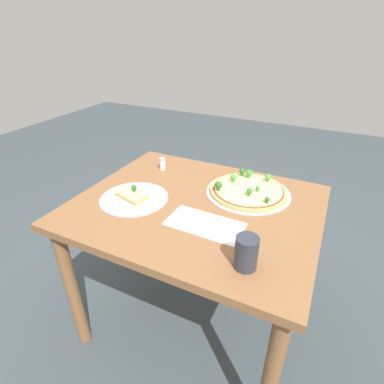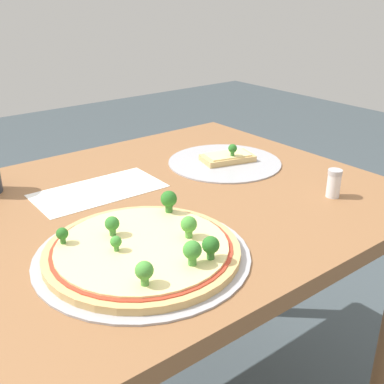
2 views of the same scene
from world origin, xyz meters
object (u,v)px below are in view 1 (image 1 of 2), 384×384
object	(u,v)px
dining_table	(196,223)
pizza_tray_slice	(133,197)
condiment_shaker	(162,164)
drinking_cup	(246,253)
pizza_tray_whole	(248,190)

from	to	relation	value
dining_table	pizza_tray_slice	world-z (taller)	pizza_tray_slice
pizza_tray_slice	condiment_shaker	distance (m)	0.33
pizza_tray_slice	drinking_cup	distance (m)	0.62
dining_table	pizza_tray_whole	xyz separation A→B (m)	(0.18, 0.19, 0.12)
condiment_shaker	drinking_cup	bearing A→B (deg)	-40.03
pizza_tray_whole	drinking_cup	world-z (taller)	drinking_cup
pizza_tray_slice	dining_table	bearing A→B (deg)	17.40
pizza_tray_slice	pizza_tray_whole	bearing A→B (deg)	31.77
drinking_cup	condiment_shaker	xyz separation A→B (m)	(-0.63, 0.53, -0.02)
pizza_tray_whole	condiment_shaker	distance (m)	0.50
pizza_tray_whole	condiment_shaker	world-z (taller)	pizza_tray_whole
dining_table	condiment_shaker	distance (m)	0.42
dining_table	pizza_tray_whole	world-z (taller)	pizza_tray_whole
pizza_tray_whole	condiment_shaker	size ratio (longest dim) A/B	5.92
pizza_tray_whole	pizza_tray_slice	xyz separation A→B (m)	(-0.45, -0.28, -0.01)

